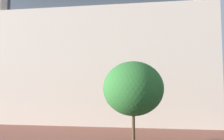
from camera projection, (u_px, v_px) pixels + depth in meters
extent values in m
cube|color=beige|center=(105.00, 70.00, 32.57)|extent=(28.12, 15.66, 14.07)
cube|color=#38424C|center=(105.00, 17.00, 33.21)|extent=(25.87, 14.40, 2.40)
cube|color=beige|center=(120.00, 32.00, 32.70)|extent=(5.24, 5.24, 25.51)
cylinder|color=beige|center=(2.00, 55.00, 28.16)|extent=(2.80, 2.80, 17.22)
cylinder|color=beige|center=(204.00, 52.00, 24.72)|extent=(2.80, 2.80, 16.87)
cylinder|color=#4C3823|center=(133.00, 129.00, 16.58)|extent=(0.24, 0.24, 2.49)
ellipsoid|color=#2D6B2D|center=(133.00, 88.00, 16.82)|extent=(4.71, 4.71, 4.24)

